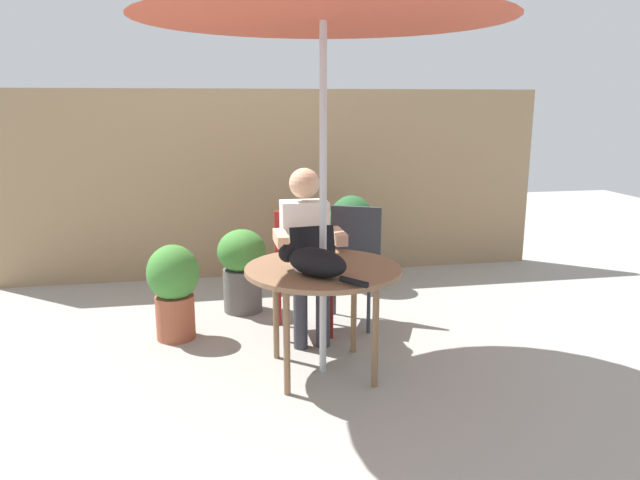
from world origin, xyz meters
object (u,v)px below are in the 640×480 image
object	(u,v)px
person_seated	(306,244)
chair_occupied	(303,261)
chair_empty	(353,255)
cat	(314,262)
laptop	(315,251)
potted_plant_by_chair	(351,235)
potted_plant_corner	(174,287)
patio_table	(323,276)
potted_plant_near_fence	(242,266)

from	to	relation	value
person_seated	chair_occupied	bearing A→B (deg)	90.00
chair_empty	cat	bearing A→B (deg)	-115.38
laptop	potted_plant_by_chair	distance (m)	1.76
person_seated	cat	distance (m)	0.83
cat	chair_occupied	bearing A→B (deg)	84.68
cat	person_seated	bearing A→B (deg)	83.65
chair_empty	person_seated	world-z (taller)	person_seated
laptop	potted_plant_corner	bearing A→B (deg)	147.08
chair_empty	potted_plant_by_chair	world-z (taller)	chair_empty
cat	potted_plant_by_chair	world-z (taller)	cat
cat	laptop	bearing A→B (deg)	78.58
person_seated	potted_plant_corner	xyz separation A→B (m)	(-0.95, 0.13, -0.31)
chair_occupied	laptop	size ratio (longest dim) A/B	2.73
potted_plant_by_chair	chair_occupied	bearing A→B (deg)	-122.07
patio_table	potted_plant_by_chair	size ratio (longest dim) A/B	1.13
chair_empty	potted_plant_near_fence	size ratio (longest dim) A/B	1.31
patio_table	person_seated	bearing A→B (deg)	90.00
chair_occupied	potted_plant_near_fence	xyz separation A→B (m)	(-0.43, 0.48, -0.15)
person_seated	patio_table	bearing A→B (deg)	-90.00
patio_table	potted_plant_corner	xyz separation A→B (m)	(-0.95, 0.76, -0.24)
potted_plant_corner	chair_empty	bearing A→B (deg)	5.44
person_seated	potted_plant_corner	distance (m)	1.01
chair_empty	laptop	bearing A→B (deg)	-120.97
patio_table	potted_plant_corner	bearing A→B (deg)	141.32
laptop	person_seated	bearing A→B (deg)	87.32
chair_empty	patio_table	bearing A→B (deg)	-115.06
chair_occupied	person_seated	distance (m)	0.23
patio_table	chair_occupied	size ratio (longest dim) A/B	1.08
potted_plant_corner	cat	bearing A→B (deg)	-47.52
patio_table	chair_empty	world-z (taller)	chair_empty
person_seated	potted_plant_by_chair	bearing A→B (deg)	61.64
chair_empty	laptop	world-z (taller)	laptop
chair_empty	potted_plant_corner	bearing A→B (deg)	-174.56
chair_occupied	potted_plant_by_chair	size ratio (longest dim) A/B	1.05
chair_occupied	potted_plant_corner	bearing A→B (deg)	-178.04
chair_occupied	potted_plant_near_fence	bearing A→B (deg)	131.74
chair_occupied	cat	size ratio (longest dim) A/B	1.70
chair_occupied	potted_plant_near_fence	size ratio (longest dim) A/B	1.31
laptop	cat	world-z (taller)	laptop
chair_empty	person_seated	size ratio (longest dim) A/B	0.73
chair_occupied	potted_plant_by_chair	bearing A→B (deg)	57.93
person_seated	potted_plant_by_chair	world-z (taller)	person_seated
laptop	potted_plant_near_fence	distance (m)	1.25
laptop	potted_plant_corner	world-z (taller)	laptop
patio_table	potted_plant_corner	distance (m)	1.25
chair_occupied	cat	world-z (taller)	chair_occupied
laptop	potted_plant_by_chair	size ratio (longest dim) A/B	0.38
laptop	chair_occupied	bearing A→B (deg)	87.99
cat	potted_plant_near_fence	bearing A→B (deg)	103.04
laptop	cat	bearing A→B (deg)	-101.42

